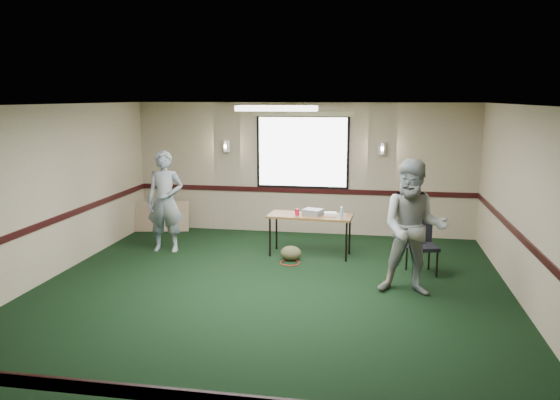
% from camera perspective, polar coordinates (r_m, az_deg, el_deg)
% --- Properties ---
extents(ground, '(8.00, 8.00, 0.00)m').
position_cam_1_polar(ground, '(7.74, -1.68, -10.56)').
color(ground, black).
rests_on(ground, ground).
extents(room_shell, '(8.00, 8.02, 8.00)m').
position_cam_1_polar(room_shell, '(9.38, 0.87, 3.20)').
color(room_shell, tan).
rests_on(room_shell, ground).
extents(folding_table, '(1.52, 0.69, 0.74)m').
position_cam_1_polar(folding_table, '(9.73, 3.17, -1.88)').
color(folding_table, brown).
rests_on(folding_table, ground).
extents(projector, '(0.39, 0.35, 0.11)m').
position_cam_1_polar(projector, '(9.71, 3.45, -1.26)').
color(projector, gray).
rests_on(projector, folding_table).
extents(game_console, '(0.23, 0.19, 0.06)m').
position_cam_1_polar(game_console, '(9.71, 5.27, -1.45)').
color(game_console, white).
rests_on(game_console, folding_table).
extents(red_cup, '(0.08, 0.08, 0.12)m').
position_cam_1_polar(red_cup, '(9.67, 1.81, -1.27)').
color(red_cup, red).
rests_on(red_cup, folding_table).
extents(water_bottle, '(0.05, 0.05, 0.18)m').
position_cam_1_polar(water_bottle, '(9.58, 6.45, -1.26)').
color(water_bottle, '#81A2D4').
rests_on(water_bottle, folding_table).
extents(duffel_bag, '(0.44, 0.39, 0.26)m').
position_cam_1_polar(duffel_bag, '(9.54, 1.14, -5.58)').
color(duffel_bag, '#494729').
rests_on(duffel_bag, ground).
extents(cable_coil, '(0.38, 0.38, 0.02)m').
position_cam_1_polar(cable_coil, '(9.41, 1.04, -6.57)').
color(cable_coil, red).
rests_on(cable_coil, ground).
extents(folded_table, '(1.26, 0.42, 0.64)m').
position_cam_1_polar(folded_table, '(11.82, -12.51, -1.69)').
color(folded_table, '#A08063').
rests_on(folded_table, ground).
extents(conference_chair, '(0.54, 0.56, 0.91)m').
position_cam_1_polar(conference_chair, '(9.11, 14.48, -4.08)').
color(conference_chair, black).
rests_on(conference_chair, ground).
extents(person_left, '(0.71, 0.49, 1.86)m').
position_cam_1_polar(person_left, '(10.18, -11.91, -0.14)').
color(person_left, '#3D5A87').
rests_on(person_left, ground).
extents(person_right, '(1.01, 0.82, 1.96)m').
position_cam_1_polar(person_right, '(7.97, 13.75, -2.86)').
color(person_right, '#7597B6').
rests_on(person_right, ground).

